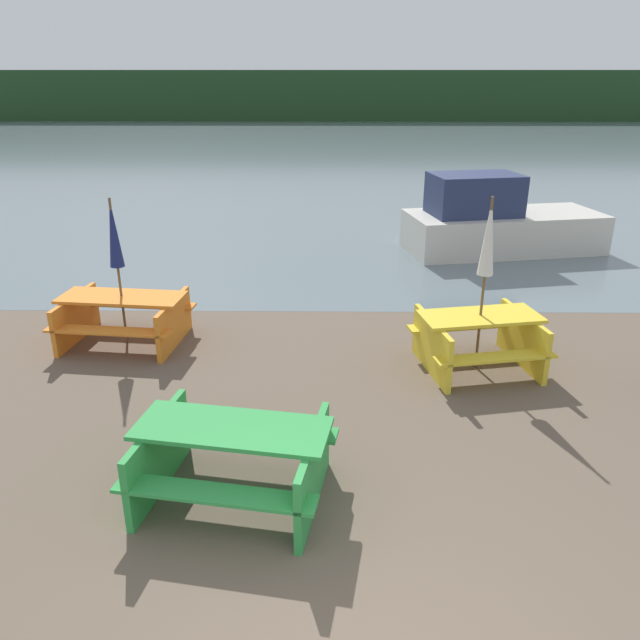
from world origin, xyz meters
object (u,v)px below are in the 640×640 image
(picnic_table_yellow, at_px, (478,337))
(umbrella_navy, at_px, (114,235))
(picnic_table_orange, at_px, (124,314))
(boat, at_px, (496,223))
(picnic_table_green, at_px, (234,455))
(umbrella_white, at_px, (488,240))

(picnic_table_yellow, bearing_deg, umbrella_navy, 170.88)
(picnic_table_orange, height_order, boat, boat)
(picnic_table_green, distance_m, picnic_table_yellow, 4.14)
(picnic_table_yellow, bearing_deg, boat, 73.96)
(umbrella_white, bearing_deg, picnic_table_orange, 170.88)
(picnic_table_yellow, bearing_deg, picnic_table_green, -135.79)
(picnic_table_orange, height_order, umbrella_white, umbrella_white)
(picnic_table_orange, height_order, umbrella_navy, umbrella_navy)
(picnic_table_green, distance_m, picnic_table_orange, 4.31)
(boat, bearing_deg, umbrella_white, -116.97)
(picnic_table_green, xyz_separation_m, picnic_table_yellow, (2.96, 2.88, -0.01))
(umbrella_navy, distance_m, umbrella_white, 5.22)
(picnic_table_green, height_order, umbrella_white, umbrella_white)
(picnic_table_orange, xyz_separation_m, boat, (6.92, 5.33, 0.19))
(picnic_table_orange, distance_m, umbrella_white, 5.39)
(picnic_table_green, bearing_deg, picnic_table_yellow, 44.21)
(picnic_table_green, height_order, picnic_table_yellow, picnic_table_yellow)
(umbrella_white, xyz_separation_m, boat, (1.77, 6.16, -1.19))
(picnic_table_orange, xyz_separation_m, umbrella_navy, (0.00, -0.00, 1.22))
(picnic_table_yellow, relative_size, umbrella_navy, 0.83)
(picnic_table_green, bearing_deg, umbrella_white, 44.21)
(picnic_table_yellow, height_order, umbrella_white, umbrella_white)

